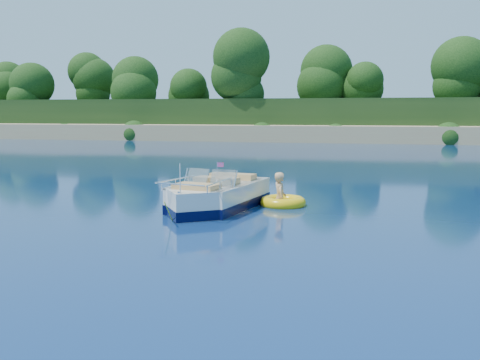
# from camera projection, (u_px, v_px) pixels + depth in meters

# --- Properties ---
(ground) EXTENTS (160.00, 160.00, 0.00)m
(ground) POSITION_uv_depth(u_px,v_px,m) (285.00, 222.00, 13.55)
(ground) COLOR #092143
(ground) RESTS_ON ground
(shoreline) EXTENTS (170.00, 59.00, 6.00)m
(shoreline) POSITION_uv_depth(u_px,v_px,m) (349.00, 124.00, 75.09)
(shoreline) COLOR tan
(shoreline) RESTS_ON ground
(treeline) EXTENTS (150.00, 7.12, 8.19)m
(treeline) POSITION_uv_depth(u_px,v_px,m) (345.00, 83.00, 52.49)
(treeline) COLOR black
(treeline) RESTS_ON ground
(motorboat) EXTENTS (2.43, 5.02, 1.69)m
(motorboat) POSITION_uv_depth(u_px,v_px,m) (215.00, 198.00, 15.23)
(motorboat) COLOR silver
(motorboat) RESTS_ON ground
(tow_tube) EXTENTS (1.59, 1.59, 0.36)m
(tow_tube) POSITION_uv_depth(u_px,v_px,m) (283.00, 202.00, 15.89)
(tow_tube) COLOR yellow
(tow_tube) RESTS_ON ground
(boy) EXTENTS (0.66, 0.95, 1.70)m
(boy) POSITION_uv_depth(u_px,v_px,m) (279.00, 206.00, 15.86)
(boy) COLOR tan
(boy) RESTS_ON ground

